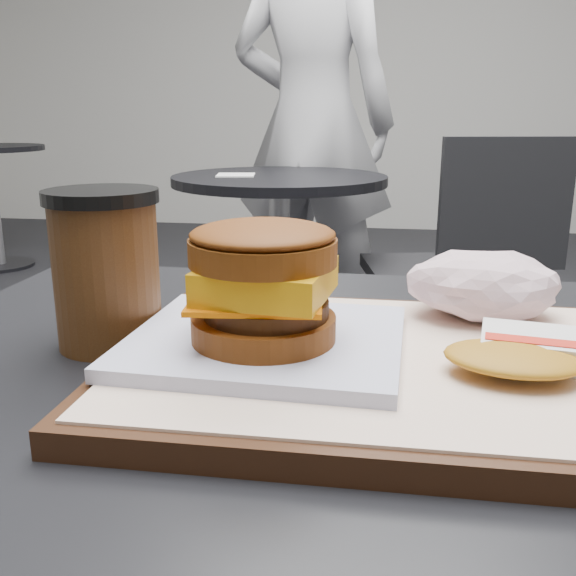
# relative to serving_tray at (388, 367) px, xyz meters

# --- Properties ---
(serving_tray) EXTENTS (0.38, 0.28, 0.02)m
(serving_tray) POSITION_rel_serving_tray_xyz_m (0.00, 0.00, 0.00)
(serving_tray) COLOR black
(serving_tray) RESTS_ON customer_table
(breakfast_sandwich) EXTENTS (0.20, 0.18, 0.09)m
(breakfast_sandwich) POSITION_rel_serving_tray_xyz_m (-0.09, -0.01, 0.05)
(breakfast_sandwich) COLOR white
(breakfast_sandwich) RESTS_ON serving_tray
(hash_brown) EXTENTS (0.13, 0.10, 0.02)m
(hash_brown) POSITION_rel_serving_tray_xyz_m (0.09, -0.01, 0.02)
(hash_brown) COLOR silver
(hash_brown) RESTS_ON serving_tray
(crumpled_wrapper) EXTENTS (0.12, 0.10, 0.05)m
(crumpled_wrapper) POSITION_rel_serving_tray_xyz_m (0.07, 0.10, 0.04)
(crumpled_wrapper) COLOR white
(crumpled_wrapper) RESTS_ON serving_tray
(coffee_cup) EXTENTS (0.09, 0.09, 0.13)m
(coffee_cup) POSITION_rel_serving_tray_xyz_m (-0.22, 0.04, 0.05)
(coffee_cup) COLOR #452610
(coffee_cup) RESTS_ON customer_table
(neighbor_table) EXTENTS (0.70, 0.70, 0.75)m
(neighbor_table) POSITION_rel_serving_tray_xyz_m (-0.35, 1.65, -0.23)
(neighbor_table) COLOR black
(neighbor_table) RESTS_ON ground
(napkin) EXTENTS (0.14, 0.14, 0.00)m
(napkin) POSITION_rel_serving_tray_xyz_m (-0.49, 1.62, -0.03)
(napkin) COLOR white
(napkin) RESTS_ON neighbor_table
(neighbor_chair) EXTENTS (0.64, 0.49, 0.88)m
(neighbor_chair) POSITION_rel_serving_tray_xyz_m (0.23, 1.58, -0.27)
(neighbor_chair) COLOR #A3A3A8
(neighbor_chair) RESTS_ON ground
(patron) EXTENTS (0.73, 0.55, 1.81)m
(patron) POSITION_rel_serving_tray_xyz_m (-0.31, 2.17, 0.13)
(patron) COLOR silver
(patron) RESTS_ON ground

